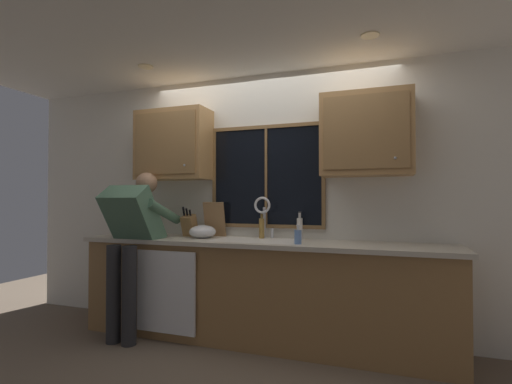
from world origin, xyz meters
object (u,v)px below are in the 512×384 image
object	(u,v)px
soap_dispenser	(298,237)
bottle_tall_clear	(300,228)
cutting_board	(215,219)
bottle_green_glass	(262,228)
mixing_bowl	(203,232)
person_standing	(132,235)
knife_block	(189,226)

from	to	relation	value
soap_dispenser	bottle_tall_clear	world-z (taller)	bottle_tall_clear
cutting_board	soap_dispenser	size ratio (longest dim) A/B	2.14
bottle_green_glass	bottle_tall_clear	bearing A→B (deg)	0.26
cutting_board	mixing_bowl	world-z (taller)	cutting_board
mixing_bowl	person_standing	bearing A→B (deg)	-147.49
bottle_green_glass	bottle_tall_clear	xyz separation A→B (m)	(0.37, 0.00, 0.01)
knife_block	soap_dispenser	xyz separation A→B (m)	(1.19, -0.27, -0.05)
mixing_bowl	soap_dispenser	world-z (taller)	soap_dispenser
soap_dispenser	bottle_tall_clear	distance (m)	0.33
soap_dispenser	person_standing	bearing A→B (deg)	-173.97
soap_dispenser	bottle_tall_clear	xyz separation A→B (m)	(-0.06, 0.33, 0.05)
knife_block	bottle_tall_clear	distance (m)	1.13
bottle_green_glass	bottle_tall_clear	size ratio (longest dim) A/B	0.95
cutting_board	bottle_tall_clear	distance (m)	0.90
knife_block	bottle_green_glass	xyz separation A→B (m)	(0.76, 0.05, -0.01)
soap_dispenser	bottle_green_glass	bearing A→B (deg)	143.03
person_standing	cutting_board	distance (m)	0.81
bottle_green_glass	cutting_board	bearing A→B (deg)	175.56
soap_dispenser	bottle_tall_clear	size ratio (longest dim) A/B	0.63
person_standing	bottle_tall_clear	xyz separation A→B (m)	(1.49, 0.49, 0.07)
mixing_bowl	soap_dispenser	size ratio (longest dim) A/B	1.59
cutting_board	mixing_bowl	distance (m)	0.21
soap_dispenser	bottle_green_glass	world-z (taller)	bottle_green_glass
bottle_green_glass	bottle_tall_clear	world-z (taller)	bottle_tall_clear
person_standing	mixing_bowl	world-z (taller)	person_standing
knife_block	bottle_tall_clear	size ratio (longest dim) A/B	1.22
mixing_bowl	bottle_tall_clear	size ratio (longest dim) A/B	0.99
person_standing	knife_block	world-z (taller)	person_standing
knife_block	mixing_bowl	distance (m)	0.21
cutting_board	bottle_tall_clear	size ratio (longest dim) A/B	1.34
knife_block	soap_dispenser	distance (m)	1.22
mixing_bowl	bottle_tall_clear	bearing A→B (deg)	8.29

